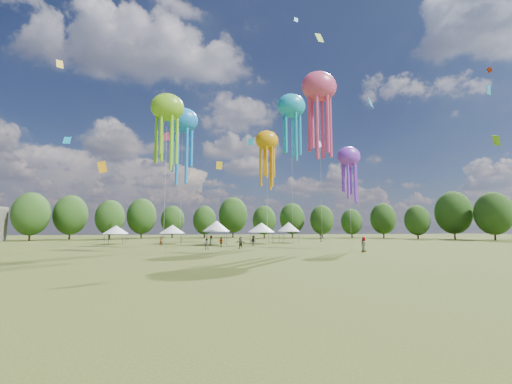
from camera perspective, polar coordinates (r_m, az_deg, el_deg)
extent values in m
plane|color=#384416|center=(15.12, 26.46, -17.10)|extent=(300.00, 300.00, 0.00)
imported|color=gray|center=(48.36, -8.49, -8.79)|extent=(0.86, 0.72, 1.58)
imported|color=gray|center=(61.56, -7.68, -8.16)|extent=(0.65, 0.91, 1.74)
imported|color=gray|center=(76.07, 10.93, -7.73)|extent=(1.00, 1.06, 1.73)
imported|color=gray|center=(58.95, -0.44, -8.32)|extent=(1.26, 1.18, 1.71)
imported|color=gray|center=(54.77, -6.00, -8.52)|extent=(0.98, 0.57, 1.57)
imported|color=gray|center=(49.92, -2.66, -8.69)|extent=(1.66, 1.18, 1.72)
imported|color=gray|center=(60.25, -15.97, -8.12)|extent=(0.62, 0.67, 1.53)
imported|color=gray|center=(45.41, 17.96, -8.53)|extent=(0.61, 0.93, 1.89)
cylinder|color=#47474C|center=(68.18, -24.51, -7.41)|extent=(0.08, 0.08, 1.87)
cylinder|color=#47474C|center=(71.31, -23.91, -7.36)|extent=(0.08, 0.08, 1.87)
cylinder|color=#47474C|center=(67.51, -21.84, -7.54)|extent=(0.08, 0.08, 1.87)
cylinder|color=#47474C|center=(70.67, -21.35, -7.48)|extent=(0.08, 0.08, 1.87)
cube|color=white|center=(69.37, -22.87, -6.64)|extent=(3.61, 3.61, 0.10)
cone|color=white|center=(69.37, -22.84, -5.94)|extent=(4.70, 4.70, 1.60)
cylinder|color=#47474C|center=(66.21, -15.73, -7.76)|extent=(0.08, 0.08, 1.93)
cylinder|color=#47474C|center=(69.60, -15.50, -7.68)|extent=(0.08, 0.08, 1.93)
cylinder|color=#47474C|center=(66.02, -12.76, -7.85)|extent=(0.08, 0.08, 1.93)
cylinder|color=#47474C|center=(69.42, -12.67, -7.76)|extent=(0.08, 0.08, 1.93)
cube|color=white|center=(67.77, -14.14, -6.91)|extent=(3.80, 3.80, 0.10)
cone|color=white|center=(67.76, -14.12, -6.16)|extent=(4.94, 4.94, 1.66)
cylinder|color=#47474C|center=(61.41, -8.37, -7.88)|extent=(0.08, 0.08, 2.34)
cylinder|color=#47474C|center=(64.95, -8.52, -7.78)|extent=(0.08, 0.08, 2.34)
cylinder|color=#47474C|center=(61.68, -5.05, -7.91)|extent=(0.08, 0.08, 2.34)
cylinder|color=#47474C|center=(65.20, -5.38, -7.82)|extent=(0.08, 0.08, 2.34)
cube|color=white|center=(63.26, -6.82, -6.74)|extent=(3.94, 3.94, 0.10)
cone|color=white|center=(63.26, -6.80, -5.79)|extent=(5.12, 5.12, 2.00)
cylinder|color=#47474C|center=(64.36, -0.38, -7.94)|extent=(0.08, 0.08, 2.16)
cylinder|color=#47474C|center=(68.05, -0.97, -7.85)|extent=(0.08, 0.08, 2.16)
cylinder|color=#47474C|center=(65.15, 2.90, -7.91)|extent=(0.08, 0.08, 2.16)
cylinder|color=#47474C|center=(68.80, 2.15, -7.83)|extent=(0.08, 0.08, 2.16)
cube|color=white|center=(66.54, 0.92, -6.91)|extent=(4.16, 4.16, 0.10)
cone|color=white|center=(66.54, 0.92, -6.07)|extent=(5.40, 5.40, 1.85)
cylinder|color=#47474C|center=(68.80, 4.70, -7.77)|extent=(0.08, 0.08, 2.27)
cylinder|color=#47474C|center=(71.88, 4.01, -7.70)|extent=(0.08, 0.08, 2.27)
cylinder|color=#47474C|center=(69.73, 7.25, -7.72)|extent=(0.08, 0.08, 2.27)
cylinder|color=#47474C|center=(72.77, 6.46, -7.66)|extent=(0.08, 0.08, 2.27)
cube|color=white|center=(70.75, 5.59, -6.76)|extent=(3.59, 3.59, 0.10)
cone|color=white|center=(70.75, 5.58, -5.93)|extent=(4.67, 4.67, 1.94)
ellipsoid|color=#78C01F|center=(44.43, -14.90, 13.82)|extent=(4.11, 2.88, 3.50)
cylinder|color=beige|center=(42.23, -15.25, 2.20)|extent=(0.03, 0.03, 18.08)
ellipsoid|color=#D53F6B|center=(56.19, 10.73, 17.28)|extent=(5.71, 3.99, 4.85)
cylinder|color=beige|center=(52.47, 11.01, 4.49)|extent=(0.03, 0.03, 25.32)
ellipsoid|color=#8732E1|center=(50.64, 15.58, 5.85)|extent=(3.48, 2.44, 2.96)
cylinder|color=beige|center=(49.70, 15.80, -1.73)|extent=(0.03, 0.03, 13.41)
ellipsoid|color=#197CE1|center=(53.62, -12.41, 11.90)|extent=(4.62, 3.24, 3.93)
cylinder|color=beige|center=(51.45, -12.66, 1.48)|extent=(0.03, 0.03, 19.56)
ellipsoid|color=orange|center=(38.38, 1.87, 8.85)|extent=(2.65, 1.86, 2.26)
cylinder|color=beige|center=(37.23, 1.91, -0.85)|extent=(0.03, 0.03, 12.99)
ellipsoid|color=#179FC5|center=(69.48, 6.08, 14.45)|extent=(5.74, 4.02, 4.88)
cylinder|color=beige|center=(65.90, 6.22, 3.19)|extent=(0.03, 0.03, 27.50)
cube|color=#197CE1|center=(64.59, 6.83, 27.21)|extent=(0.82, 0.43, 1.02)
cube|color=#179FC5|center=(86.28, -0.91, 8.59)|extent=(1.34, 0.32, 1.72)
cube|color=#D53F6B|center=(82.37, 15.01, 10.39)|extent=(0.42, 0.56, 0.80)
cube|color=red|center=(53.52, 0.25, 8.69)|extent=(0.79, 1.11, 1.57)
cube|color=#197CE1|center=(82.45, -5.32, 20.17)|extent=(0.68, 0.91, 0.92)
cube|color=#179FC5|center=(61.98, 34.98, 14.14)|extent=(1.10, 0.63, 1.54)
cube|color=orange|center=(86.30, -15.70, 5.96)|extent=(0.70, 2.19, 2.62)
cube|color=yellow|center=(50.39, -30.54, 18.33)|extent=(0.79, 0.51, 1.06)
cube|color=#78C01F|center=(74.57, 10.79, 24.48)|extent=(2.05, 1.02, 2.26)
cube|color=#179FC5|center=(74.43, 19.02, 14.18)|extent=(1.36, 1.62, 2.15)
cube|color=#8732E1|center=(85.87, 10.73, 8.05)|extent=(1.76, 0.77, 1.91)
cube|color=red|center=(57.79, 35.06, 16.71)|extent=(0.43, 0.59, 0.81)
cube|color=orange|center=(73.17, -24.81, 3.89)|extent=(1.58, 1.79, 2.64)
cube|color=yellow|center=(55.23, -6.30, 4.55)|extent=(1.09, 0.43, 1.33)
cube|color=#78C01F|center=(55.22, 35.85, 7.16)|extent=(0.77, 1.55, 1.66)
cube|color=#179FC5|center=(50.41, -29.60, 7.70)|extent=(0.91, 0.56, 1.07)
cube|color=#D53F6B|center=(68.28, -15.18, 9.10)|extent=(1.59, 0.82, 2.00)
cylinder|color=#38281C|center=(97.87, -34.24, -5.93)|extent=(0.44, 0.44, 3.36)
ellipsoid|color=#264717|center=(97.93, -34.06, -3.11)|extent=(8.40, 8.40, 10.51)
cylinder|color=#38281C|center=(102.44, -29.27, -6.16)|extent=(0.44, 0.44, 3.41)
ellipsoid|color=#264717|center=(102.49, -29.12, -3.43)|extent=(8.53, 8.53, 10.66)
cylinder|color=#38281C|center=(99.31, -23.79, -6.55)|extent=(0.44, 0.44, 3.07)
ellipsoid|color=#264717|center=(99.34, -23.68, -4.01)|extent=(7.66, 7.66, 9.58)
cylinder|color=#38281C|center=(106.23, -19.04, -6.58)|extent=(0.44, 0.44, 3.43)
ellipsoid|color=#264717|center=(106.28, -18.95, -3.92)|extent=(8.58, 8.58, 10.73)
cylinder|color=#38281C|center=(110.99, -14.13, -6.83)|extent=(0.44, 0.44, 2.95)
ellipsoid|color=#264717|center=(111.02, -14.08, -4.64)|extent=(7.37, 7.37, 9.21)
cylinder|color=#38281C|center=(107.02, -8.82, -6.99)|extent=(0.44, 0.44, 2.89)
ellipsoid|color=#264717|center=(107.04, -8.78, -4.76)|extent=(7.23, 7.23, 9.04)
cylinder|color=#38281C|center=(112.21, -3.96, -6.76)|extent=(0.44, 0.44, 3.84)
ellipsoid|color=#264717|center=(112.29, -3.94, -3.95)|extent=(9.60, 9.60, 11.99)
cylinder|color=#38281C|center=(102.72, 1.42, -7.11)|extent=(0.44, 0.44, 2.84)
ellipsoid|color=#264717|center=(102.73, 1.42, -4.83)|extent=(7.11, 7.11, 8.89)
cylinder|color=#38281C|center=(107.71, 6.23, -6.95)|extent=(0.44, 0.44, 3.16)
ellipsoid|color=#264717|center=(107.75, 6.20, -4.53)|extent=(7.91, 7.91, 9.88)
cylinder|color=#38281C|center=(104.91, 11.25, -6.96)|extent=(0.44, 0.44, 2.88)
ellipsoid|color=#264717|center=(104.93, 11.20, -4.70)|extent=(7.21, 7.21, 9.01)
cylinder|color=#38281C|center=(111.19, 16.07, -6.85)|extent=(0.44, 0.44, 2.63)
ellipsoid|color=#264717|center=(111.20, 16.01, -4.91)|extent=(6.57, 6.57, 8.22)
cylinder|color=#38281C|center=(112.55, 21.00, -6.55)|extent=(0.44, 0.44, 3.13)
ellipsoid|color=#264717|center=(112.58, 20.91, -4.26)|extent=(7.81, 7.81, 9.77)
cylinder|color=#38281C|center=(104.46, 25.95, -6.51)|extent=(0.44, 0.44, 2.72)
ellipsoid|color=#264717|center=(104.47, 25.84, -4.36)|extent=(6.80, 6.80, 8.50)
cylinder|color=#38281C|center=(108.11, 30.83, -5.94)|extent=(0.44, 0.44, 3.81)
ellipsoid|color=#264717|center=(108.19, 30.67, -3.04)|extent=(9.52, 9.52, 11.90)
cylinder|color=#38281C|center=(104.06, 35.68, -5.75)|extent=(0.44, 0.44, 3.51)
ellipsoid|color=#264717|center=(104.12, 35.51, -2.98)|extent=(8.78, 8.78, 10.97)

